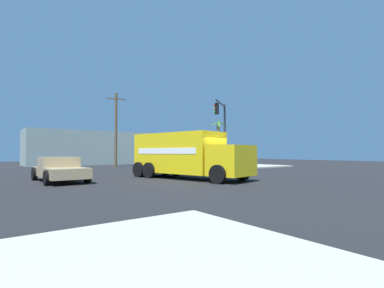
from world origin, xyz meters
TOP-DOWN VIEW (x-y plane):
  - ground_plane at (0.00, 0.00)m, footprint 100.00×100.00m
  - sidewalk_corner_far at (12.43, 12.43)m, footprint 11.15×11.15m
  - delivery_truck at (-0.82, 1.95)m, footprint 4.33×8.38m
  - traffic_light_primary at (6.62, 6.64)m, footprint 3.37×2.55m
  - pickup_tan at (-7.66, 4.74)m, footprint 2.34×5.24m
  - vending_machine_red at (14.97, 14.42)m, footprint 1.16×1.12m
  - palm_tree_far at (13.49, 14.72)m, footprint 2.97×2.45m
  - utility_pole at (1.59, 19.62)m, footprint 2.18×0.56m
  - building_backdrop at (1.87, 28.03)m, footprint 17.78×6.00m

SIDE VIEW (x-z plane):
  - ground_plane at x=0.00m, z-range 0.00..0.00m
  - sidewalk_corner_far at x=12.43m, z-range 0.00..0.14m
  - pickup_tan at x=-7.66m, z-range 0.04..1.42m
  - vending_machine_red at x=14.97m, z-range 0.14..1.99m
  - delivery_truck at x=-0.82m, z-range 0.06..2.94m
  - building_backdrop at x=1.87m, z-range 0.00..4.59m
  - palm_tree_far at x=13.49m, z-range 1.11..6.72m
  - traffic_light_primary at x=6.62m, z-range 1.10..7.28m
  - utility_pole at x=1.59m, z-range 0.14..8.86m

